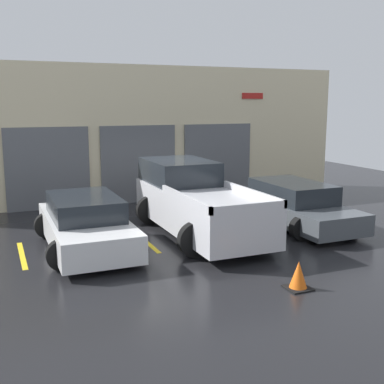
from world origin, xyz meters
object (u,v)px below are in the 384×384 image
pickup_truck (195,201)px  traffic_cone (298,276)px  sedan_side (293,205)px  sedan_white (86,224)px

pickup_truck → traffic_cone: bearing=-87.2°
traffic_cone → pickup_truck: bearing=92.8°
pickup_truck → sedan_side: pickup_truck is taller
sedan_white → sedan_side: bearing=0.1°
pickup_truck → traffic_cone: pickup_truck is taller
pickup_truck → sedan_side: size_ratio=1.17×
pickup_truck → sedan_white: pickup_truck is taller
pickup_truck → sedan_white: (-3.02, -0.27, -0.28)m
sedan_white → traffic_cone: bearing=-52.7°
sedan_white → sedan_side: 6.04m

